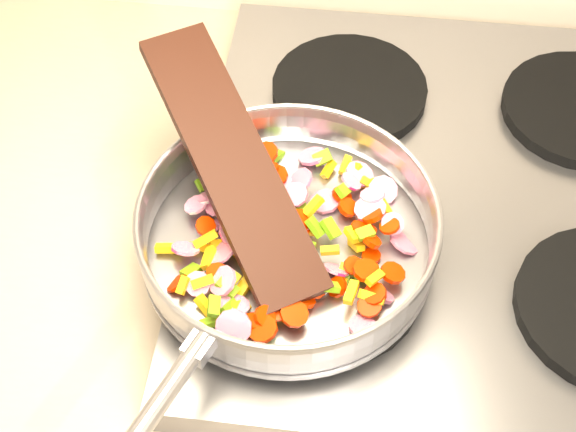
# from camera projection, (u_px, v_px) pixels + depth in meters

# --- Properties ---
(cooktop) EXTENTS (0.60, 0.60, 0.04)m
(cooktop) POSITION_uv_depth(u_px,v_px,m) (462.00, 203.00, 0.91)
(cooktop) COLOR #939399
(cooktop) RESTS_ON counter_top
(grate_fl) EXTENTS (0.19, 0.19, 0.02)m
(grate_fl) POSITION_uv_depth(u_px,v_px,m) (329.00, 280.00, 0.81)
(grate_fl) COLOR black
(grate_fl) RESTS_ON cooktop
(grate_bl) EXTENTS (0.19, 0.19, 0.02)m
(grate_bl) POSITION_uv_depth(u_px,v_px,m) (349.00, 89.00, 0.98)
(grate_bl) COLOR black
(grate_bl) RESTS_ON cooktop
(saute_pan) EXTENTS (0.35, 0.49, 0.06)m
(saute_pan) POSITION_uv_depth(u_px,v_px,m) (287.00, 230.00, 0.80)
(saute_pan) COLOR #9E9EA5
(saute_pan) RESTS_ON grate_fl
(vegetable_heap) EXTENTS (0.27, 0.27, 0.05)m
(vegetable_heap) POSITION_uv_depth(u_px,v_px,m) (285.00, 236.00, 0.81)
(vegetable_heap) COLOR red
(vegetable_heap) RESTS_ON saute_pan
(wooden_spatula) EXTENTS (0.23, 0.30, 0.11)m
(wooden_spatula) POSITION_uv_depth(u_px,v_px,m) (232.00, 161.00, 0.81)
(wooden_spatula) COLOR black
(wooden_spatula) RESTS_ON saute_pan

